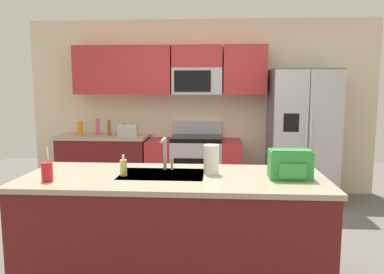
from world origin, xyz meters
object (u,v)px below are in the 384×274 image
(toaster, at_px, (128,130))
(backpack, at_px, (290,164))
(bottle_orange, at_px, (80,128))
(soap_dispenser, at_px, (123,167))
(sink_faucet, at_px, (165,151))
(range_oven, at_px, (194,167))
(paper_towel_roll, at_px, (211,159))
(drink_cup_red, at_px, (47,172))
(pepper_mill, at_px, (109,128))
(refrigerator, at_px, (302,136))
(bottle_pink, at_px, (98,127))

(toaster, height_order, backpack, backpack)
(toaster, bearing_deg, backpack, -52.25)
(backpack, bearing_deg, toaster, 127.75)
(bottle_orange, distance_m, backpack, 3.54)
(soap_dispenser, bearing_deg, sink_faucet, 35.81)
(range_oven, distance_m, paper_towel_roll, 2.42)
(sink_faucet, height_order, drink_cup_red, sink_faucet)
(pepper_mill, bearing_deg, refrigerator, -1.44)
(toaster, relative_size, backpack, 0.87)
(refrigerator, distance_m, drink_cup_red, 3.57)
(backpack, bearing_deg, refrigerator, 75.35)
(bottle_orange, bearing_deg, paper_towel_roll, -49.65)
(range_oven, distance_m, soap_dispenser, 2.54)
(range_oven, height_order, backpack, backpack)
(refrigerator, height_order, toaster, refrigerator)
(toaster, height_order, paper_towel_roll, paper_towel_roll)
(toaster, distance_m, soap_dispenser, 2.46)
(toaster, bearing_deg, drink_cup_red, -89.74)
(refrigerator, bearing_deg, drink_cup_red, -133.59)
(soap_dispenser, bearing_deg, backpack, 0.04)
(bottle_orange, height_order, backpack, backpack)
(pepper_mill, relative_size, drink_cup_red, 0.86)
(soap_dispenser, distance_m, backpack, 1.31)
(sink_faucet, distance_m, paper_towel_roll, 0.41)
(range_oven, relative_size, bottle_orange, 6.54)
(toaster, xyz_separation_m, bottle_orange, (-0.72, 0.03, 0.01))
(pepper_mill, height_order, bottle_pink, bottle_pink)
(paper_towel_roll, bearing_deg, refrigerator, 61.44)
(range_oven, distance_m, drink_cup_red, 2.87)
(drink_cup_red, bearing_deg, backpack, 6.55)
(bottle_pink, xyz_separation_m, backpack, (2.33, -2.47, -0.01))
(sink_faucet, bearing_deg, bottle_orange, 125.49)
(range_oven, xyz_separation_m, pepper_mill, (-1.25, -0.00, 0.57))
(range_oven, bearing_deg, soap_dispenser, -99.58)
(drink_cup_red, height_order, soap_dispenser, drink_cup_red)
(toaster, bearing_deg, paper_towel_roll, -61.48)
(pepper_mill, distance_m, paper_towel_roll, 2.80)
(toaster, relative_size, bottle_orange, 1.35)
(refrigerator, distance_m, backpack, 2.46)
(range_oven, height_order, soap_dispenser, range_oven)
(backpack, bearing_deg, soap_dispenser, -179.96)
(toaster, distance_m, bottle_pink, 0.48)
(bottle_orange, height_order, drink_cup_red, drink_cup_red)
(soap_dispenser, bearing_deg, toaster, 102.74)
(toaster, relative_size, soap_dispenser, 1.65)
(sink_faucet, height_order, paper_towel_roll, sink_faucet)
(toaster, xyz_separation_m, sink_faucet, (0.85, -2.17, 0.08))
(bottle_pink, bearing_deg, soap_dispenser, -67.64)
(bottle_orange, xyz_separation_m, soap_dispenser, (1.26, -2.42, -0.04))
(sink_faucet, height_order, backpack, sink_faucet)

